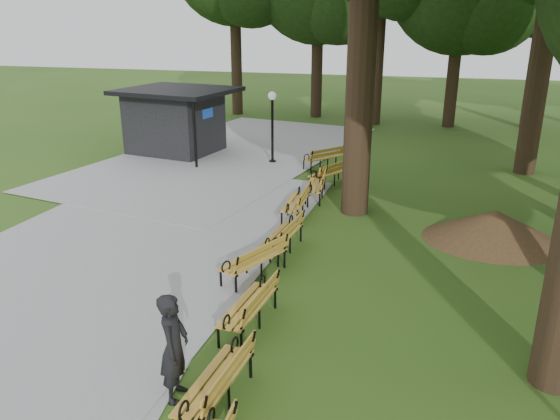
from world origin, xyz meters
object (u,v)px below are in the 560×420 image
(dirt_mound, at_px, (494,226))
(bench_6, at_px, (295,203))
(bench_3, at_px, (248,306))
(bench_9, at_px, (324,157))
(lamp_post, at_px, (272,112))
(kiosk, at_px, (175,121))
(bench_8, at_px, (330,173))
(bench_5, at_px, (282,235))
(person, at_px, (174,348))
(bench_7, at_px, (316,185))
(bench_4, at_px, (254,259))
(bench_2, at_px, (215,381))

(dirt_mound, relative_size, bench_6, 1.57)
(bench_3, distance_m, bench_9, 11.69)
(lamp_post, bearing_deg, kiosk, 171.97)
(bench_8, bearing_deg, bench_9, -136.93)
(dirt_mound, height_order, bench_5, bench_5)
(bench_3, bearing_deg, person, -5.67)
(lamp_post, height_order, bench_7, lamp_post)
(bench_8, bearing_deg, dirt_mound, 79.54)
(bench_4, distance_m, bench_6, 4.05)
(dirt_mound, xyz_separation_m, bench_8, (-5.05, 3.82, 0.02))
(bench_4, bearing_deg, lamp_post, -142.76)
(bench_8, bearing_deg, bench_2, 29.33)
(person, distance_m, bench_8, 11.71)
(bench_3, distance_m, bench_8, 9.51)
(bench_7, height_order, bench_8, same)
(bench_9, bearing_deg, kiosk, -59.92)
(person, bearing_deg, bench_7, -10.32)
(bench_2, distance_m, bench_8, 11.76)
(dirt_mound, height_order, bench_4, bench_4)
(person, xyz_separation_m, bench_9, (-0.53, 13.85, -0.43))
(bench_6, xyz_separation_m, bench_8, (0.34, 3.46, 0.00))
(person, relative_size, bench_7, 0.92)
(lamp_post, distance_m, bench_6, 6.58)
(person, xyz_separation_m, bench_7, (-0.07, 10.19, -0.43))
(bench_8, bearing_deg, person, 26.17)
(bench_3, bearing_deg, bench_2, 10.95)
(person, bearing_deg, bench_2, -104.70)
(bench_3, height_order, bench_5, same)
(bench_9, bearing_deg, bench_4, 40.17)
(kiosk, relative_size, dirt_mound, 1.47)
(lamp_post, bearing_deg, bench_7, -56.46)
(dirt_mound, bearing_deg, bench_9, 133.59)
(bench_8, bearing_deg, bench_6, 21.00)
(bench_4, distance_m, bench_5, 1.54)
(bench_7, bearing_deg, person, -5.92)
(dirt_mound, distance_m, bench_4, 6.47)
(bench_5, xyz_separation_m, bench_8, (0.04, 5.99, 0.00))
(lamp_post, height_order, dirt_mound, lamp_post)
(bench_7, bearing_deg, dirt_mound, 59.88)
(person, distance_m, bench_4, 4.22)
(bench_2, distance_m, bench_3, 2.26)
(bench_2, xyz_separation_m, bench_8, (-0.55, 11.75, 0.00))
(bench_8, bearing_deg, bench_3, 28.44)
(bench_6, bearing_deg, person, -1.19)
(bench_6, relative_size, bench_7, 1.00)
(dirt_mound, distance_m, bench_8, 6.33)
(lamp_post, bearing_deg, bench_3, -75.52)
(bench_2, height_order, bench_8, same)
(bench_4, bearing_deg, person, 25.18)
(bench_4, relative_size, bench_7, 1.00)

